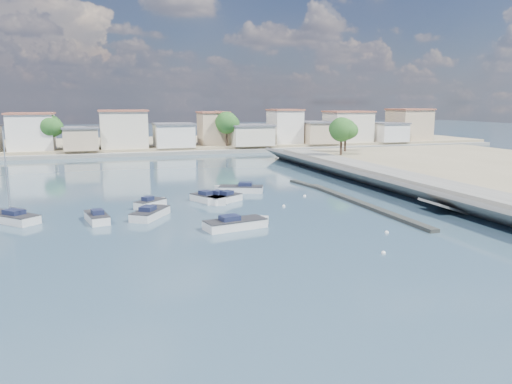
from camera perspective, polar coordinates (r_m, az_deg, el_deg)
ground at (r=82.28m, az=-2.80°, el=2.24°), size 400.00×400.00×0.00m
seawall_walkway at (r=65.97m, az=19.36°, el=0.48°), size 5.00×90.00×1.80m
breakwater at (r=59.59m, az=10.57°, el=-0.81°), size 2.00×31.02×0.35m
far_shore_land at (r=132.83m, az=-8.68°, el=5.47°), size 160.00×40.00×1.40m
far_shore_quay at (r=112.25m, az=-6.94°, el=4.51°), size 160.00×2.50×0.80m
far_town at (r=120.10m, az=-2.47°, el=7.12°), size 113.01×12.80×8.35m
shore_trees at (r=110.92m, az=-2.44°, el=7.53°), size 74.56×38.32×7.92m
motorboat_a at (r=50.85m, az=-17.78°, el=-2.78°), size 2.47×4.89×1.48m
motorboat_b at (r=56.10m, az=-11.83°, el=-1.32°), size 3.80×3.56×1.48m
motorboat_c at (r=64.10m, az=-1.99°, el=0.32°), size 6.20×4.09×1.48m
motorboat_d at (r=57.53m, az=-3.80°, el=-0.84°), size 4.65×3.92×1.48m
motorboat_e at (r=51.26m, az=-11.85°, el=-2.41°), size 4.48×5.37×1.48m
motorboat_f at (r=58.84m, az=-4.78°, el=-0.61°), size 3.41×4.43×1.48m
motorboat_g at (r=57.69m, az=-5.28°, el=-0.83°), size 3.81×5.31×1.48m
motorboat_h at (r=45.86m, az=-2.04°, el=-3.68°), size 6.44×3.27×1.48m
sailboat at (r=53.93m, az=-26.46°, el=-2.61°), size 5.91×6.07×9.00m
mooring_buoys at (r=55.54m, az=5.75°, el=-1.61°), size 13.25×33.41×0.36m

